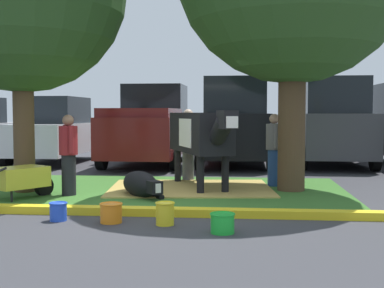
# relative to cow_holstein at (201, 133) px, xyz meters

# --- Properties ---
(ground_plane) EXTENTS (80.00, 80.00, 0.00)m
(ground_plane) POSITION_rel_cow_holstein_xyz_m (-0.50, -1.99, -1.13)
(ground_plane) COLOR #38383D
(grass_island) EXTENTS (7.29, 4.43, 0.02)m
(grass_island) POSITION_rel_cow_holstein_xyz_m (-0.80, -0.40, -1.12)
(grass_island) COLOR #386B28
(grass_island) RESTS_ON ground
(curb_yellow) EXTENTS (8.49, 0.24, 0.12)m
(curb_yellow) POSITION_rel_cow_holstein_xyz_m (-0.80, -2.77, -1.07)
(curb_yellow) COLOR yellow
(curb_yellow) RESTS_ON ground
(hay_bedding) EXTENTS (3.43, 2.71, 0.04)m
(hay_bedding) POSITION_rel_cow_holstein_xyz_m (-0.21, -0.10, -1.10)
(hay_bedding) COLOR tan
(hay_bedding) RESTS_ON ground
(cow_holstein) EXTENTS (1.55, 3.01, 1.58)m
(cow_holstein) POSITION_rel_cow_holstein_xyz_m (0.00, 0.00, 0.00)
(cow_holstein) COLOR black
(cow_holstein) RESTS_ON ground
(calf_lying) EXTENTS (1.03, 1.25, 0.48)m
(calf_lying) POSITION_rel_cow_holstein_xyz_m (-1.01, -1.16, -0.89)
(calf_lying) COLOR black
(calf_lying) RESTS_ON ground
(person_handler) EXTENTS (0.34, 0.53, 1.52)m
(person_handler) POSITION_rel_cow_holstein_xyz_m (1.48, 0.48, -0.32)
(person_handler) COLOR #23478C
(person_handler) RESTS_ON ground
(person_visitor_near) EXTENTS (0.52, 0.34, 1.62)m
(person_visitor_near) POSITION_rel_cow_holstein_xyz_m (-0.39, 1.16, -0.26)
(person_visitor_near) COLOR slate
(person_visitor_near) RESTS_ON ground
(person_visitor_far) EXTENTS (0.34, 0.46, 1.51)m
(person_visitor_far) POSITION_rel_cow_holstein_xyz_m (-2.37, -1.13, -0.33)
(person_visitor_far) COLOR black
(person_visitor_far) RESTS_ON ground
(wheelbarrow) EXTENTS (1.21, 1.49, 0.63)m
(wheelbarrow) POSITION_rel_cow_holstein_xyz_m (-3.10, -1.56, -0.74)
(wheelbarrow) COLOR gold
(wheelbarrow) RESTS_ON ground
(bucket_blue) EXTENTS (0.26, 0.26, 0.27)m
(bucket_blue) POSITION_rel_cow_holstein_xyz_m (-1.79, -3.27, -0.99)
(bucket_blue) COLOR blue
(bucket_blue) RESTS_ON ground
(bucket_orange) EXTENTS (0.33, 0.33, 0.28)m
(bucket_orange) POSITION_rel_cow_holstein_xyz_m (-1.00, -3.33, -0.98)
(bucket_orange) COLOR orange
(bucket_orange) RESTS_ON ground
(bucket_yellow) EXTENTS (0.27, 0.27, 0.32)m
(bucket_yellow) POSITION_rel_cow_holstein_xyz_m (-0.23, -3.40, -0.96)
(bucket_yellow) COLOR yellow
(bucket_yellow) RESTS_ON ground
(bucket_green) EXTENTS (0.33, 0.33, 0.26)m
(bucket_green) POSITION_rel_cow_holstein_xyz_m (0.58, -3.81, -0.99)
(bucket_green) COLOR green
(bucket_green) RESTS_ON ground
(hatchback_white) EXTENTS (2.05, 4.42, 2.02)m
(hatchback_white) POSITION_rel_cow_holstein_xyz_m (-4.90, 5.01, -0.14)
(hatchback_white) COLOR silver
(hatchback_white) RESTS_ON ground
(pickup_truck_maroon) EXTENTS (2.26, 5.42, 2.42)m
(pickup_truck_maroon) POSITION_rel_cow_holstein_xyz_m (-1.95, 5.10, -0.01)
(pickup_truck_maroon) COLOR maroon
(pickup_truck_maroon) RESTS_ON ground
(suv_black) EXTENTS (2.16, 4.62, 2.52)m
(suv_black) POSITION_rel_cow_holstein_xyz_m (0.64, 4.96, 0.14)
(suv_black) COLOR black
(suv_black) RESTS_ON ground
(suv_dark_grey) EXTENTS (2.16, 4.62, 2.52)m
(suv_dark_grey) POSITION_rel_cow_holstein_xyz_m (3.39, 5.18, 0.14)
(suv_dark_grey) COLOR #3D3D42
(suv_dark_grey) RESTS_ON ground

